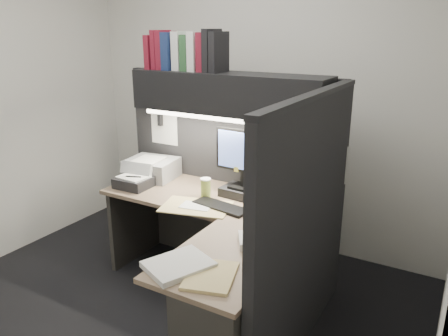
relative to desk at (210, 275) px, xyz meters
The scene contains 21 objects.
floor 0.61m from the desk, behind, with size 3.50×3.50×0.00m, color black.
wall_back 1.81m from the desk, 105.82° to the left, with size 3.50×0.04×2.70m, color white.
partition_back 1.07m from the desk, 113.00° to the left, with size 1.90×0.06×1.60m, color black.
partition_right 0.68m from the desk, 18.19° to the left, with size 0.06×1.50×1.60m, color black.
desk is the anchor object (origin of this frame).
overhead_shelf 1.33m from the desk, 111.79° to the left, with size 1.55×0.34×0.30m, color black.
task_light_tube 1.12m from the desk, 116.16° to the left, with size 0.04×0.04×1.32m, color white.
monitor 0.85m from the desk, 99.38° to the left, with size 0.49×0.24×0.52m.
keyboard 0.52m from the desk, 111.27° to the left, with size 0.43×0.14×0.02m, color black.
mousepad 0.59m from the desk, 71.03° to the left, with size 0.24×0.22×0.00m, color navy.
mouse 0.58m from the desk, 72.09° to the left, with size 0.06×0.10×0.04m, color black.
telephone 0.86m from the desk, 61.29° to the left, with size 0.23×0.24×0.09m, color beige.
coffee_cup 0.73m from the desk, 124.59° to the left, with size 0.08×0.08×0.14m, color #BEB64C.
printer 1.28m from the desk, 145.83° to the left, with size 0.41×0.34×0.16m, color #9A9C9F.
notebook_stack 1.12m from the desk, 156.96° to the left, with size 0.27×0.23×0.08m, color black.
open_folder 0.54m from the desk, 134.48° to the left, with size 0.49×0.32×0.01m, color #D3BC77.
paper_stack_a 0.44m from the desk, ahead, with size 0.23×0.20×0.04m, color white.
paper_stack_b 0.53m from the desk, 81.29° to the right, with size 0.27×0.33×0.03m, color white.
manila_stack 0.58m from the desk, 57.70° to the right, with size 0.24×0.31×0.02m, color #D3BC77.
binder_row 1.69m from the desk, 131.58° to the left, with size 0.66×0.26×0.31m.
pinned_papers 0.83m from the desk, 90.40° to the left, with size 1.76×1.31×0.51m.
Camera 1 is at (1.74, -2.10, 1.96)m, focal length 35.00 mm.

